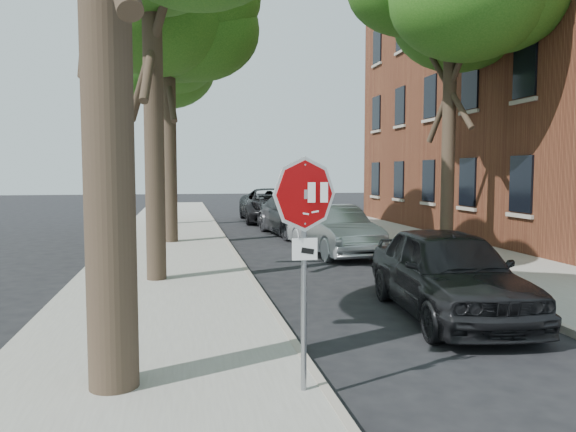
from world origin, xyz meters
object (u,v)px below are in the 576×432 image
at_px(car_c, 297,215).
at_px(car_d, 271,205).
at_px(tree_mid_b, 167,13).
at_px(tree_right, 449,17).
at_px(stop_sign, 304,228).
at_px(car_b, 333,230).
at_px(car_a, 448,272).
at_px(tree_far, 164,71).

height_order(car_c, car_d, car_d).
relative_size(tree_mid_b, car_d, 1.68).
bearing_deg(tree_right, stop_sign, -123.38).
bearing_deg(car_b, stop_sign, -113.53).
xyz_separation_m(tree_mid_b, car_a, (5.02, -10.99, -7.20)).
relative_size(stop_sign, car_b, 0.57).
height_order(tree_far, tree_right, same).
distance_m(tree_right, car_d, 14.23).
height_order(tree_right, car_d, tree_right).
xyz_separation_m(tree_far, car_b, (5.32, -10.35, -6.45)).
distance_m(car_b, car_d, 11.59).
bearing_deg(tree_far, tree_mid_b, -87.56).
xyz_separation_m(tree_far, tree_right, (8.70, -11.00, 0.00)).
distance_m(tree_mid_b, car_b, 9.43).
bearing_deg(stop_sign, car_a, 43.71).
relative_size(car_c, car_d, 0.91).
bearing_deg(car_a, car_c, 95.43).
distance_m(tree_mid_b, car_c, 8.98).
bearing_deg(car_c, stop_sign, -108.00).
distance_m(car_a, car_b, 7.63).
height_order(tree_mid_b, car_d, tree_mid_b).
distance_m(car_a, car_d, 19.22).
xyz_separation_m(stop_sign, car_d, (3.17, 22.37, -1.09)).
bearing_deg(car_c, car_b, -96.14).
bearing_deg(car_d, car_a, -88.02).
height_order(stop_sign, car_c, stop_sign).
distance_m(car_b, car_c, 5.41).
distance_m(tree_right, car_a, 10.07).
relative_size(tree_far, car_a, 2.00).
height_order(stop_sign, tree_mid_b, tree_mid_b).
height_order(tree_mid_b, car_c, tree_mid_b).
bearing_deg(tree_right, car_c, 119.49).
bearing_deg(stop_sign, car_c, 78.64).
bearing_deg(car_b, tree_mid_b, 139.69).
height_order(car_b, car_c, car_c).
bearing_deg(car_a, car_d, 95.61).
bearing_deg(car_d, tree_right, -72.41).
xyz_separation_m(tree_mid_b, tree_right, (8.40, -4.01, -0.78)).
xyz_separation_m(tree_far, car_a, (5.32, -17.98, -6.42)).
xyz_separation_m(stop_sign, car_b, (3.30, 10.79, -1.19)).
bearing_deg(tree_mid_b, tree_right, -25.52).
xyz_separation_m(tree_far, car_d, (5.19, 1.23, -6.36)).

